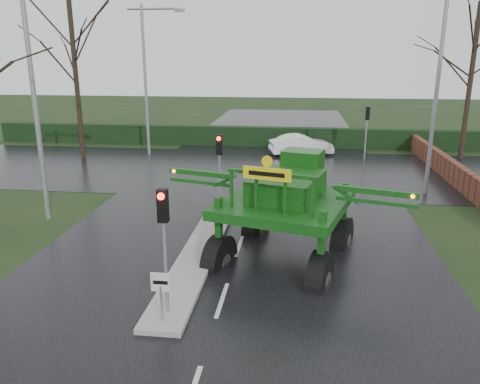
# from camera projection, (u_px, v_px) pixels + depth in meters

# --- Properties ---
(ground) EXTENTS (140.00, 140.00, 0.00)m
(ground) POSITION_uv_depth(u_px,v_px,m) (222.00, 300.00, 13.30)
(ground) COLOR black
(ground) RESTS_ON ground
(road_main) EXTENTS (14.00, 80.00, 0.02)m
(road_main) POSITION_uv_depth(u_px,v_px,m) (255.00, 199.00, 22.83)
(road_main) COLOR black
(road_main) RESTS_ON ground
(road_cross) EXTENTS (80.00, 12.00, 0.02)m
(road_cross) POSITION_uv_depth(u_px,v_px,m) (264.00, 170.00, 28.55)
(road_cross) COLOR black
(road_cross) RESTS_ON ground
(median_island) EXTENTS (1.20, 10.00, 0.16)m
(median_island) POSITION_uv_depth(u_px,v_px,m) (199.00, 253.00, 16.29)
(median_island) COLOR gray
(median_island) RESTS_ON ground
(hedge_row) EXTENTS (44.00, 0.90, 1.50)m
(hedge_row) POSITION_uv_depth(u_px,v_px,m) (272.00, 137.00, 35.97)
(hedge_row) COLOR black
(hedge_row) RESTS_ON ground
(brick_wall) EXTENTS (0.40, 20.00, 1.20)m
(brick_wall) POSITION_uv_depth(u_px,v_px,m) (444.00, 166.00, 27.14)
(brick_wall) COLOR #592D1E
(brick_wall) RESTS_ON ground
(keep_left_sign) EXTENTS (0.50, 0.07, 1.35)m
(keep_left_sign) POSITION_uv_depth(u_px,v_px,m) (161.00, 289.00, 11.73)
(keep_left_sign) COLOR gray
(keep_left_sign) RESTS_ON ground
(traffic_signal_near) EXTENTS (0.26, 0.33, 3.52)m
(traffic_signal_near) POSITION_uv_depth(u_px,v_px,m) (164.00, 225.00, 11.77)
(traffic_signal_near) COLOR gray
(traffic_signal_near) RESTS_ON ground
(traffic_signal_mid) EXTENTS (0.26, 0.33, 3.52)m
(traffic_signal_mid) POSITION_uv_depth(u_px,v_px,m) (219.00, 157.00, 19.87)
(traffic_signal_mid) COLOR gray
(traffic_signal_mid) RESTS_ON ground
(traffic_signal_far) EXTENTS (0.26, 0.33, 3.52)m
(traffic_signal_far) POSITION_uv_depth(u_px,v_px,m) (367.00, 121.00, 30.88)
(traffic_signal_far) COLOR gray
(traffic_signal_far) RESTS_ON ground
(street_light_left_near) EXTENTS (3.85, 0.30, 10.00)m
(street_light_left_near) POSITION_uv_depth(u_px,v_px,m) (39.00, 75.00, 18.32)
(street_light_left_near) COLOR gray
(street_light_left_near) RESTS_ON ground
(street_light_right) EXTENTS (3.85, 0.30, 10.00)m
(street_light_right) POSITION_uv_depth(u_px,v_px,m) (432.00, 72.00, 22.10)
(street_light_right) COLOR gray
(street_light_right) RESTS_ON ground
(street_light_left_far) EXTENTS (3.85, 0.30, 10.00)m
(street_light_left_far) POSITION_uv_depth(u_px,v_px,m) (149.00, 67.00, 31.67)
(street_light_left_far) COLOR gray
(street_light_left_far) RESTS_ON ground
(tree_left_far) EXTENTS (7.70, 7.70, 13.26)m
(tree_left_far) POSITION_uv_depth(u_px,v_px,m) (73.00, 49.00, 29.95)
(tree_left_far) COLOR black
(tree_left_far) RESTS_ON ground
(tree_right_far) EXTENTS (7.00, 7.00, 12.05)m
(tree_right_far) POSITION_uv_depth(u_px,v_px,m) (473.00, 60.00, 29.97)
(tree_right_far) COLOR black
(tree_right_far) RESTS_ON ground
(crop_sprayer) EXTENTS (8.31, 6.23, 4.80)m
(crop_sprayer) POSITION_uv_depth(u_px,v_px,m) (221.00, 196.00, 15.30)
(crop_sprayer) COLOR black
(crop_sprayer) RESTS_ON ground
(white_sedan) EXTENTS (4.65, 2.62, 1.45)m
(white_sedan) POSITION_uv_depth(u_px,v_px,m) (301.00, 155.00, 32.93)
(white_sedan) COLOR white
(white_sedan) RESTS_ON ground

